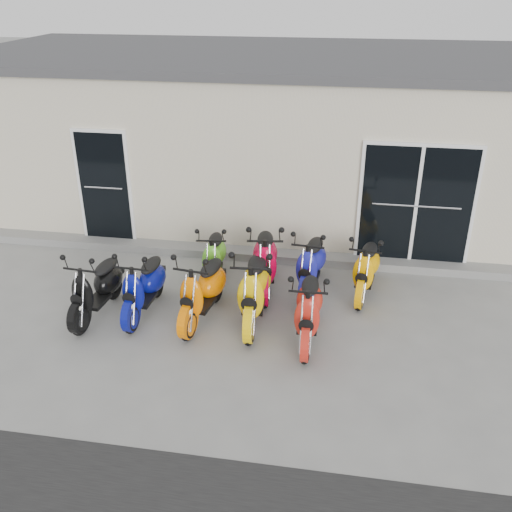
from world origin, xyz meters
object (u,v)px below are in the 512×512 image
object	(u,v)px
scooter_front_orange_a	(202,283)
scooter_back_red	(265,253)
scooter_front_red	(309,302)
scooter_back_yellow	(367,262)
scooter_front_blue	(143,279)
scooter_back_blue	(311,257)
scooter_front_black	(95,281)
scooter_back_green	(214,251)
scooter_front_orange_b	(254,281)

from	to	relation	value
scooter_front_orange_a	scooter_back_red	xyz separation A→B (m)	(0.80, 1.11, 0.03)
scooter_front_red	scooter_back_yellow	bearing A→B (deg)	59.26
scooter_front_blue	scooter_back_red	world-z (taller)	scooter_back_red
scooter_front_orange_a	scooter_back_yellow	xyz separation A→B (m)	(2.48, 1.21, -0.05)
scooter_front_blue	scooter_front_red	distance (m)	2.61
scooter_back_red	scooter_back_blue	xyz separation A→B (m)	(0.77, 0.07, -0.05)
scooter_back_blue	scooter_front_black	bearing A→B (deg)	-151.54
scooter_front_blue	scooter_back_red	size ratio (longest dim) A/B	0.91
scooter_back_yellow	scooter_back_green	bearing A→B (deg)	-172.13
scooter_front_red	scooter_back_yellow	world-z (taller)	scooter_front_red
scooter_front_orange_a	scooter_front_orange_b	distance (m)	0.79
scooter_back_blue	scooter_back_yellow	world-z (taller)	scooter_back_blue
scooter_front_orange_a	scooter_back_green	bearing A→B (deg)	103.05
scooter_front_black	scooter_front_blue	distance (m)	0.73
scooter_front_red	scooter_back_green	xyz separation A→B (m)	(-1.76, 1.51, -0.05)
scooter_front_black	scooter_back_yellow	bearing A→B (deg)	23.25
scooter_front_blue	scooter_back_yellow	bearing A→B (deg)	21.40
scooter_front_black	scooter_front_red	size ratio (longest dim) A/B	0.98
scooter_back_red	scooter_back_green	bearing A→B (deg)	164.16
scooter_front_orange_b	scooter_back_green	distance (m)	1.45
scooter_back_green	scooter_back_yellow	world-z (taller)	scooter_back_yellow
scooter_back_green	scooter_back_yellow	xyz separation A→B (m)	(2.59, -0.02, 0.02)
scooter_front_black	scooter_front_blue	bearing A→B (deg)	18.74
scooter_front_red	scooter_back_red	world-z (taller)	scooter_back_red
scooter_front_red	scooter_back_blue	bearing A→B (deg)	91.63
scooter_front_orange_a	scooter_back_blue	size ratio (longest dim) A/B	1.04
scooter_front_orange_a	scooter_front_red	bearing A→B (deg)	-1.78
scooter_front_orange_a	scooter_back_green	size ratio (longest dim) A/B	1.11
scooter_back_yellow	scooter_front_black	bearing A→B (deg)	-153.32
scooter_front_orange_b	scooter_back_green	xyz separation A→B (m)	(-0.90, 1.14, -0.12)
scooter_front_blue	scooter_front_red	xyz separation A→B (m)	(2.60, -0.29, 0.02)
scooter_back_green	scooter_front_orange_b	bearing A→B (deg)	-59.44
scooter_front_blue	scooter_back_yellow	world-z (taller)	scooter_front_blue
scooter_front_black	scooter_back_blue	distance (m)	3.49
scooter_front_orange_b	scooter_back_blue	size ratio (longest dim) A/B	1.12
scooter_front_blue	scooter_back_blue	bearing A→B (deg)	26.96
scooter_front_orange_a	scooter_back_green	distance (m)	1.24
scooter_front_orange_b	scooter_back_red	distance (m)	1.01
scooter_front_red	scooter_front_blue	bearing A→B (deg)	172.11
scooter_front_black	scooter_back_red	size ratio (longest dim) A/B	0.91
scooter_front_red	scooter_back_green	size ratio (longest dim) A/B	1.08
scooter_front_orange_a	scooter_back_red	size ratio (longest dim) A/B	0.96
scooter_front_orange_a	scooter_back_yellow	distance (m)	2.76
scooter_back_green	scooter_back_red	world-z (taller)	scooter_back_red
scooter_back_green	scooter_back_red	bearing A→B (deg)	-15.44
scooter_front_blue	scooter_back_red	bearing A→B (deg)	34.22
scooter_front_black	scooter_back_yellow	world-z (taller)	scooter_front_black
scooter_front_black	scooter_front_blue	xyz separation A→B (m)	(0.71, 0.17, -0.00)
scooter_back_yellow	scooter_front_orange_a	bearing A→B (deg)	-145.61
scooter_front_orange_b	scooter_front_red	distance (m)	0.94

